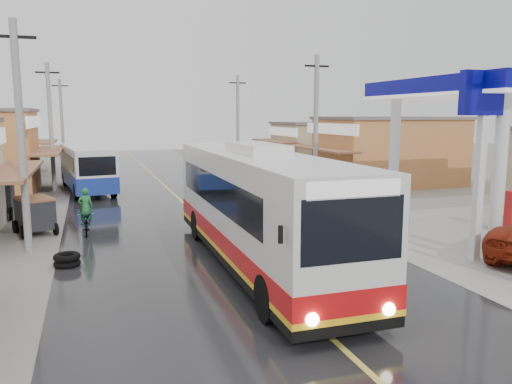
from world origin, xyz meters
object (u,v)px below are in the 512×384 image
cyclist (86,219)px  tricycle_near (35,213)px  tyre_stack (67,260)px  second_bus (87,168)px  coach_bus (256,208)px

cyclist → tricycle_near: bearing=159.0°
cyclist → tyre_stack: cyclist is taller
tyre_stack → tricycle_near: bearing=105.0°
second_bus → tricycle_near: size_ratio=4.14×
coach_bus → tricycle_near: 10.04m
tyre_stack → coach_bus: bearing=-16.7°
second_bus → cyclist: second_bus is taller
coach_bus → tricycle_near: coach_bus is taller
cyclist → tyre_stack: (-0.60, -4.42, -0.42)m
coach_bus → tricycle_near: bearing=136.7°
cyclist → tyre_stack: bearing=-97.7°
tricycle_near → tyre_stack: 5.40m
coach_bus → tyre_stack: size_ratio=14.92×
second_bus → tricycle_near: second_bus is taller
tricycle_near → coach_bus: bearing=-64.8°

